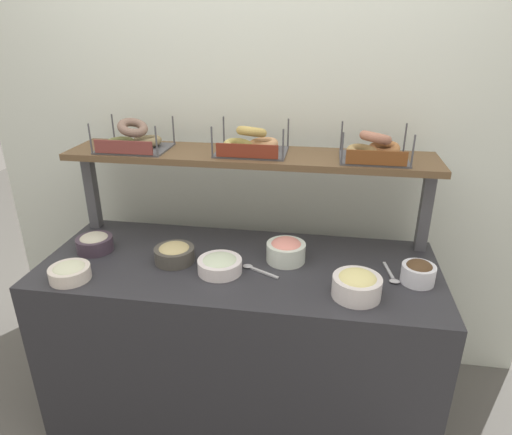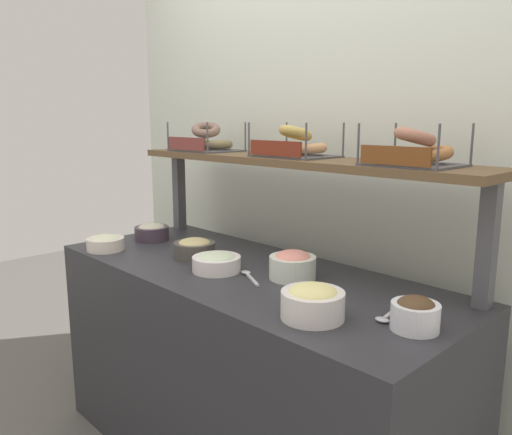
% 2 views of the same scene
% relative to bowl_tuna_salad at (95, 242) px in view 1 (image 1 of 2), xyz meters
% --- Properties ---
extents(ground_plane, '(8.00, 8.00, 0.00)m').
position_rel_bowl_tuna_salad_xyz_m(ground_plane, '(0.69, -0.01, -0.89)').
color(ground_plane, '#595651').
extents(back_wall, '(2.95, 0.06, 2.40)m').
position_rel_bowl_tuna_salad_xyz_m(back_wall, '(0.69, 0.54, 0.31)').
color(back_wall, silver).
rests_on(back_wall, ground_plane).
extents(deli_counter, '(1.75, 0.70, 0.85)m').
position_rel_bowl_tuna_salad_xyz_m(deli_counter, '(0.69, -0.01, -0.47)').
color(deli_counter, '#2D2D33').
rests_on(deli_counter, ground_plane).
extents(shelf_riser_left, '(0.05, 0.05, 0.40)m').
position_rel_bowl_tuna_salad_xyz_m(shelf_riser_left, '(-0.13, 0.26, 0.16)').
color(shelf_riser_left, '#4C4C51').
rests_on(shelf_riser_left, deli_counter).
extents(shelf_riser_right, '(0.05, 0.05, 0.40)m').
position_rel_bowl_tuna_salad_xyz_m(shelf_riser_right, '(1.50, 0.26, 0.16)').
color(shelf_riser_right, '#4C4C51').
rests_on(shelf_riser_right, deli_counter).
extents(upper_shelf, '(1.71, 0.32, 0.03)m').
position_rel_bowl_tuna_salad_xyz_m(upper_shelf, '(0.69, 0.26, 0.37)').
color(upper_shelf, brown).
rests_on(upper_shelf, shelf_riser_left).
extents(bowl_tuna_salad, '(0.17, 0.17, 0.08)m').
position_rel_bowl_tuna_salad_xyz_m(bowl_tuna_salad, '(0.00, 0.00, 0.00)').
color(bowl_tuna_salad, '#413341').
rests_on(bowl_tuna_salad, deli_counter).
extents(bowl_lox_spread, '(0.17, 0.17, 0.11)m').
position_rel_bowl_tuna_salad_xyz_m(bowl_lox_spread, '(0.89, 0.04, 0.01)').
color(bowl_lox_spread, white).
rests_on(bowl_lox_spread, deli_counter).
extents(bowl_egg_salad, '(0.19, 0.19, 0.11)m').
position_rel_bowl_tuna_salad_xyz_m(bowl_egg_salad, '(1.19, -0.20, 0.01)').
color(bowl_egg_salad, white).
rests_on(bowl_egg_salad, deli_counter).
extents(bowl_hummus, '(0.18, 0.18, 0.08)m').
position_rel_bowl_tuna_salad_xyz_m(bowl_hummus, '(0.40, -0.04, 0.00)').
color(bowl_hummus, '#4A463F').
rests_on(bowl_hummus, deli_counter).
extents(bowl_chocolate_spread, '(0.14, 0.14, 0.10)m').
position_rel_bowl_tuna_salad_xyz_m(bowl_chocolate_spread, '(1.44, -0.05, 0.01)').
color(bowl_chocolate_spread, white).
rests_on(bowl_chocolate_spread, deli_counter).
extents(bowl_potato_salad, '(0.17, 0.17, 0.07)m').
position_rel_bowl_tuna_salad_xyz_m(bowl_potato_salad, '(0.02, -0.26, -0.01)').
color(bowl_potato_salad, silver).
rests_on(bowl_potato_salad, deli_counter).
extents(bowl_scallion_spread, '(0.19, 0.19, 0.07)m').
position_rel_bowl_tuna_salad_xyz_m(bowl_scallion_spread, '(0.62, -0.10, -0.00)').
color(bowl_scallion_spread, white).
rests_on(bowl_scallion_spread, deli_counter).
extents(serving_spoon_near_plate, '(0.17, 0.10, 0.01)m').
position_rel_bowl_tuna_salad_xyz_m(serving_spoon_near_plate, '(0.77, -0.07, -0.03)').
color(serving_spoon_near_plate, '#B7B7BC').
rests_on(serving_spoon_near_plate, deli_counter).
extents(serving_spoon_by_edge, '(0.05, 0.17, 0.01)m').
position_rel_bowl_tuna_salad_xyz_m(serving_spoon_by_edge, '(1.34, -0.04, -0.03)').
color(serving_spoon_by_edge, '#B7B7BC').
rests_on(serving_spoon_by_edge, deli_counter).
extents(bagel_basket_poppy, '(0.32, 0.25, 0.15)m').
position_rel_bowl_tuna_salad_xyz_m(bagel_basket_poppy, '(0.14, 0.23, 0.43)').
color(bagel_basket_poppy, '#4C4C51').
rests_on(bagel_basket_poppy, upper_shelf).
extents(bagel_basket_sesame, '(0.32, 0.25, 0.14)m').
position_rel_bowl_tuna_salad_xyz_m(bagel_basket_sesame, '(0.70, 0.26, 0.43)').
color(bagel_basket_sesame, '#4C4C51').
rests_on(bagel_basket_sesame, upper_shelf).
extents(bagel_basket_everything, '(0.30, 0.27, 0.14)m').
position_rel_bowl_tuna_salad_xyz_m(bagel_basket_everything, '(1.24, 0.24, 0.44)').
color(bagel_basket_everything, '#4C4C51').
rests_on(bagel_basket_everything, upper_shelf).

